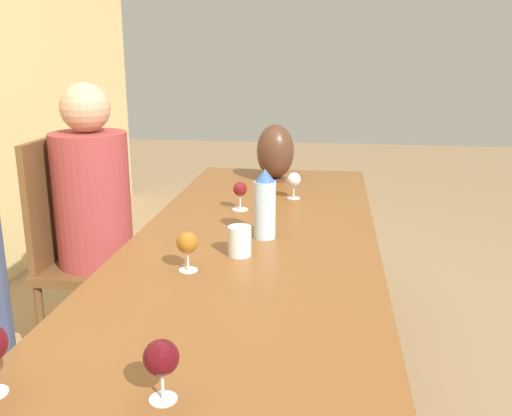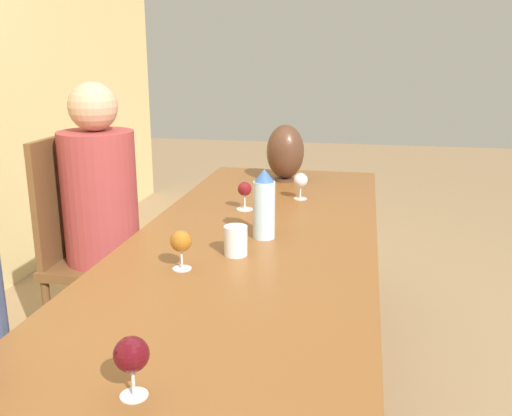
{
  "view_description": "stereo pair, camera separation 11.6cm",
  "coord_description": "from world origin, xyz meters",
  "px_view_note": "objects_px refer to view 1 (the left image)",
  "views": [
    {
      "loc": [
        -1.81,
        -0.27,
        1.39
      ],
      "look_at": [
        0.2,
        0.0,
        0.82
      ],
      "focal_mm": 40.0,
      "sensor_mm": 36.0,
      "label": 1
    },
    {
      "loc": [
        -1.79,
        -0.38,
        1.39
      ],
      "look_at": [
        0.2,
        0.0,
        0.82
      ],
      "focal_mm": 40.0,
      "sensor_mm": 36.0,
      "label": 2
    }
  ],
  "objects_px": {
    "water_bottle": "(265,205)",
    "chair_far": "(79,248)",
    "vase": "(275,152)",
    "wine_glass_6": "(161,359)",
    "person_far": "(97,218)",
    "wine_glass_1": "(187,243)",
    "wine_glass_0": "(294,180)",
    "wine_glass_3": "(240,191)",
    "water_tumbler": "(240,241)"
  },
  "relations": [
    {
      "from": "water_bottle",
      "to": "chair_far",
      "type": "relative_size",
      "value": 0.25
    },
    {
      "from": "vase",
      "to": "wine_glass_6",
      "type": "xyz_separation_m",
      "value": [
        -1.97,
        0.02,
        -0.06
      ]
    },
    {
      "from": "person_far",
      "to": "vase",
      "type": "bearing_deg",
      "value": -47.83
    },
    {
      "from": "person_far",
      "to": "wine_glass_1",
      "type": "bearing_deg",
      "value": -138.58
    },
    {
      "from": "wine_glass_1",
      "to": "chair_far",
      "type": "height_order",
      "value": "chair_far"
    },
    {
      "from": "wine_glass_1",
      "to": "person_far",
      "type": "height_order",
      "value": "person_far"
    },
    {
      "from": "chair_far",
      "to": "vase",
      "type": "bearing_deg",
      "value": -51.25
    },
    {
      "from": "vase",
      "to": "wine_glass_1",
      "type": "bearing_deg",
      "value": 173.83
    },
    {
      "from": "wine_glass_0",
      "to": "wine_glass_6",
      "type": "xyz_separation_m",
      "value": [
        -1.61,
        0.14,
        0.0
      ]
    },
    {
      "from": "wine_glass_0",
      "to": "wine_glass_3",
      "type": "xyz_separation_m",
      "value": [
        -0.23,
        0.21,
        -0.0
      ]
    },
    {
      "from": "water_tumbler",
      "to": "wine_glass_1",
      "type": "xyz_separation_m",
      "value": [
        -0.16,
        0.14,
        0.04
      ]
    },
    {
      "from": "person_far",
      "to": "wine_glass_3",
      "type": "bearing_deg",
      "value": -84.25
    },
    {
      "from": "wine_glass_0",
      "to": "person_far",
      "type": "bearing_deg",
      "value": 108.99
    },
    {
      "from": "wine_glass_6",
      "to": "chair_far",
      "type": "xyz_separation_m",
      "value": [
        1.32,
        0.79,
        -0.28
      ]
    },
    {
      "from": "wine_glass_0",
      "to": "water_tumbler",
      "type": "bearing_deg",
      "value": 170.88
    },
    {
      "from": "water_tumbler",
      "to": "vase",
      "type": "distance_m",
      "value": 1.15
    },
    {
      "from": "person_far",
      "to": "water_tumbler",
      "type": "bearing_deg",
      "value": -124.8
    },
    {
      "from": "water_bottle",
      "to": "vase",
      "type": "height_order",
      "value": "vase"
    },
    {
      "from": "water_bottle",
      "to": "wine_glass_0",
      "type": "bearing_deg",
      "value": -6.38
    },
    {
      "from": "vase",
      "to": "person_far",
      "type": "xyz_separation_m",
      "value": [
        -0.65,
        0.71,
        -0.19
      ]
    },
    {
      "from": "water_tumbler",
      "to": "wine_glass_3",
      "type": "xyz_separation_m",
      "value": [
        0.56,
        0.09,
        0.03
      ]
    },
    {
      "from": "wine_glass_6",
      "to": "water_tumbler",
      "type": "bearing_deg",
      "value": -1.27
    },
    {
      "from": "water_bottle",
      "to": "person_far",
      "type": "distance_m",
      "value": 0.84
    },
    {
      "from": "wine_glass_0",
      "to": "person_far",
      "type": "xyz_separation_m",
      "value": [
        -0.29,
        0.84,
        -0.13
      ]
    },
    {
      "from": "vase",
      "to": "wine_glass_1",
      "type": "height_order",
      "value": "vase"
    },
    {
      "from": "wine_glass_3",
      "to": "chair_far",
      "type": "bearing_deg",
      "value": 95.02
    },
    {
      "from": "wine_glass_0",
      "to": "chair_far",
      "type": "relative_size",
      "value": 0.12
    },
    {
      "from": "water_bottle",
      "to": "chair_far",
      "type": "distance_m",
      "value": 0.97
    },
    {
      "from": "vase",
      "to": "wine_glass_0",
      "type": "distance_m",
      "value": 0.39
    },
    {
      "from": "water_bottle",
      "to": "wine_glass_1",
      "type": "xyz_separation_m",
      "value": [
        -0.35,
        0.2,
        -0.04
      ]
    },
    {
      "from": "chair_far",
      "to": "wine_glass_0",
      "type": "bearing_deg",
      "value": -72.77
    },
    {
      "from": "vase",
      "to": "person_far",
      "type": "relative_size",
      "value": 0.23
    },
    {
      "from": "vase",
      "to": "wine_glass_1",
      "type": "distance_m",
      "value": 1.31
    },
    {
      "from": "water_tumbler",
      "to": "person_far",
      "type": "xyz_separation_m",
      "value": [
        0.49,
        0.71,
        -0.09
      ]
    },
    {
      "from": "vase",
      "to": "chair_far",
      "type": "xyz_separation_m",
      "value": [
        -0.65,
        0.81,
        -0.34
      ]
    },
    {
      "from": "wine_glass_3",
      "to": "person_far",
      "type": "distance_m",
      "value": 0.64
    },
    {
      "from": "wine_glass_0",
      "to": "wine_glass_1",
      "type": "relative_size",
      "value": 0.96
    },
    {
      "from": "person_far",
      "to": "chair_far",
      "type": "bearing_deg",
      "value": 90.0
    },
    {
      "from": "water_bottle",
      "to": "chair_far",
      "type": "xyz_separation_m",
      "value": [
        0.3,
        0.86,
        -0.31
      ]
    },
    {
      "from": "wine_glass_6",
      "to": "wine_glass_1",
      "type": "bearing_deg",
      "value": 10.07
    },
    {
      "from": "wine_glass_0",
      "to": "wine_glass_6",
      "type": "height_order",
      "value": "wine_glass_6"
    },
    {
      "from": "water_tumbler",
      "to": "chair_far",
      "type": "distance_m",
      "value": 0.97
    },
    {
      "from": "chair_far",
      "to": "water_tumbler",
      "type": "bearing_deg",
      "value": -121.62
    },
    {
      "from": "wine_glass_6",
      "to": "person_far",
      "type": "relative_size",
      "value": 0.1
    },
    {
      "from": "wine_glass_0",
      "to": "person_far",
      "type": "relative_size",
      "value": 0.1
    },
    {
      "from": "wine_glass_0",
      "to": "wine_glass_1",
      "type": "height_order",
      "value": "wine_glass_1"
    },
    {
      "from": "wine_glass_3",
      "to": "chair_far",
      "type": "distance_m",
      "value": 0.77
    },
    {
      "from": "vase",
      "to": "water_tumbler",
      "type": "bearing_deg",
      "value": 179.85
    },
    {
      "from": "wine_glass_0",
      "to": "chair_far",
      "type": "xyz_separation_m",
      "value": [
        -0.29,
        0.93,
        -0.27
      ]
    },
    {
      "from": "vase",
      "to": "wine_glass_1",
      "type": "xyz_separation_m",
      "value": [
        -1.3,
        0.14,
        -0.06
      ]
    }
  ]
}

